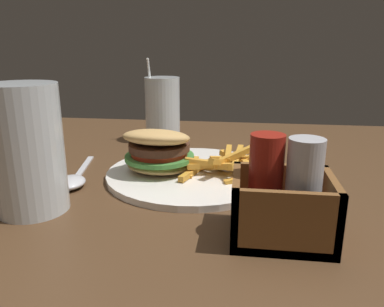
{
  "coord_description": "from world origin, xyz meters",
  "views": [
    {
      "loc": [
        -0.17,
        0.49,
        0.95
      ],
      "look_at": [
        -0.1,
        -0.09,
        0.78
      ],
      "focal_mm": 35.0,
      "sensor_mm": 36.0,
      "label": 1
    }
  ],
  "objects_px": {
    "meal_plate_near": "(180,163)",
    "condiment_caddy": "(283,201)",
    "beer_glass": "(28,152)",
    "juice_glass": "(161,112)",
    "spoon": "(71,181)"
  },
  "relations": [
    {
      "from": "beer_glass",
      "to": "spoon",
      "type": "height_order",
      "value": "beer_glass"
    },
    {
      "from": "meal_plate_near",
      "to": "spoon",
      "type": "relative_size",
      "value": 1.52
    },
    {
      "from": "meal_plate_near",
      "to": "condiment_caddy",
      "type": "xyz_separation_m",
      "value": [
        -0.14,
        0.18,
        0.02
      ]
    },
    {
      "from": "beer_glass",
      "to": "juice_glass",
      "type": "xyz_separation_m",
      "value": [
        -0.09,
        -0.38,
        -0.01
      ]
    },
    {
      "from": "beer_glass",
      "to": "spoon",
      "type": "distance_m",
      "value": 0.11
    },
    {
      "from": "beer_glass",
      "to": "condiment_caddy",
      "type": "relative_size",
      "value": 1.4
    },
    {
      "from": "juice_glass",
      "to": "beer_glass",
      "type": "bearing_deg",
      "value": 76.91
    },
    {
      "from": "meal_plate_near",
      "to": "beer_glass",
      "type": "relative_size",
      "value": 1.68
    },
    {
      "from": "meal_plate_near",
      "to": "condiment_caddy",
      "type": "relative_size",
      "value": 2.35
    },
    {
      "from": "beer_glass",
      "to": "spoon",
      "type": "bearing_deg",
      "value": -96.79
    },
    {
      "from": "condiment_caddy",
      "to": "juice_glass",
      "type": "bearing_deg",
      "value": -61.28
    },
    {
      "from": "meal_plate_near",
      "to": "juice_glass",
      "type": "bearing_deg",
      "value": -70.59
    },
    {
      "from": "meal_plate_near",
      "to": "condiment_caddy",
      "type": "distance_m",
      "value": 0.23
    },
    {
      "from": "juice_glass",
      "to": "spoon",
      "type": "relative_size",
      "value": 0.99
    },
    {
      "from": "beer_glass",
      "to": "juice_glass",
      "type": "height_order",
      "value": "juice_glass"
    }
  ]
}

